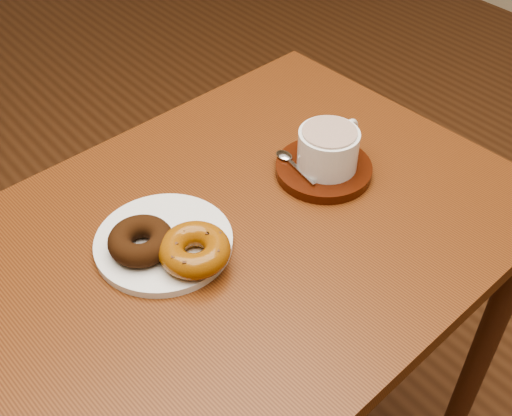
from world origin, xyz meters
TOP-DOWN VIEW (x-y plane):
  - ground at (0.00, 0.00)m, footprint 6.00×6.00m
  - cafe_table at (-0.12, -0.18)m, footprint 0.92×0.71m
  - donut_plate at (-0.25, -0.14)m, footprint 0.23×0.23m
  - donut_cinnamon at (-0.28, -0.13)m, footprint 0.10×0.10m
  - donut_caramel at (-0.23, -0.20)m, footprint 0.14×0.14m
  - saucer at (0.06, -0.17)m, footprint 0.21×0.21m
  - coffee_cup at (0.06, -0.17)m, footprint 0.13×0.10m
  - teaspoon at (0.02, -0.12)m, footprint 0.03×0.11m

SIDE VIEW (x-z plane):
  - ground at x=0.00m, z-range 0.00..0.00m
  - cafe_table at x=-0.12m, z-range 0.28..1.11m
  - donut_plate at x=-0.25m, z-range 0.83..0.84m
  - saucer at x=0.06m, z-range 0.83..0.85m
  - teaspoon at x=0.02m, z-range 0.85..0.85m
  - donut_cinnamon at x=-0.28m, z-range 0.84..0.88m
  - donut_caramel at x=-0.23m, z-range 0.84..0.88m
  - coffee_cup at x=0.06m, z-range 0.85..0.92m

